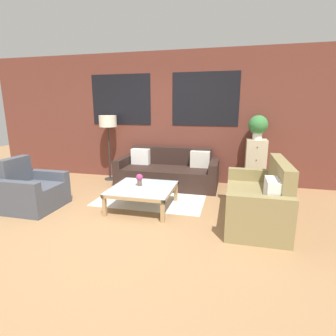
{
  "coord_description": "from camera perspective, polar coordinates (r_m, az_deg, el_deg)",
  "views": [
    {
      "loc": [
        1.54,
        -3.29,
        1.65
      ],
      "look_at": [
        0.43,
        1.25,
        0.55
      ],
      "focal_mm": 28.0,
      "sensor_mm": 36.0,
      "label": 1
    }
  ],
  "objects": [
    {
      "name": "couch_dark",
      "position": [
        5.57,
        -0.03,
        -1.03
      ],
      "size": [
        2.1,
        0.88,
        0.78
      ],
      "color": "black",
      "rests_on": "ground_plane"
    },
    {
      "name": "potted_plant",
      "position": [
        5.49,
        19.02,
        8.7
      ],
      "size": [
        0.37,
        0.37,
        0.47
      ],
      "color": "silver",
      "rests_on": "drawer_cabinet"
    },
    {
      "name": "ground_plane",
      "position": [
        4.0,
        -10.51,
        -11.41
      ],
      "size": [
        16.0,
        16.0,
        0.0
      ],
      "primitive_type": "plane",
      "color": "#9E754C"
    },
    {
      "name": "settee_vintage",
      "position": [
        4.05,
        19.08,
        -6.86
      ],
      "size": [
        0.8,
        1.56,
        0.92
      ],
      "color": "olive",
      "rests_on": "ground_plane"
    },
    {
      "name": "coffee_table",
      "position": [
        4.34,
        -5.53,
        -4.74
      ],
      "size": [
        1.0,
        1.0,
        0.36
      ],
      "color": "silver",
      "rests_on": "ground_plane"
    },
    {
      "name": "flower_vase",
      "position": [
        4.38,
        -6.24,
        -2.36
      ],
      "size": [
        0.12,
        0.12,
        0.2
      ],
      "color": "brown",
      "rests_on": "coffee_table"
    },
    {
      "name": "rug",
      "position": [
        4.98,
        -3.18,
        -6.1
      ],
      "size": [
        1.93,
        1.49,
        0.0
      ],
      "color": "silver",
      "rests_on": "ground_plane"
    },
    {
      "name": "floor_lamp",
      "position": [
        6.05,
        -12.94,
        9.25
      ],
      "size": [
        0.39,
        0.39,
        1.46
      ],
      "color": "#2D2D2D",
      "rests_on": "ground_plane"
    },
    {
      "name": "armchair_corner",
      "position": [
        4.88,
        -27.47,
        -4.65
      ],
      "size": [
        0.8,
        0.84,
        0.84
      ],
      "color": "#474C56",
      "rests_on": "ground_plane"
    },
    {
      "name": "drawer_cabinet",
      "position": [
        5.6,
        18.42,
        0.76
      ],
      "size": [
        0.39,
        0.41,
        1.02
      ],
      "color": "#C6B793",
      "rests_on": "ground_plane"
    },
    {
      "name": "wall_back_brick",
      "position": [
        5.94,
        -1.31,
        10.89
      ],
      "size": [
        8.4,
        0.09,
        2.8
      ],
      "color": "brown",
      "rests_on": "ground_plane"
    }
  ]
}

